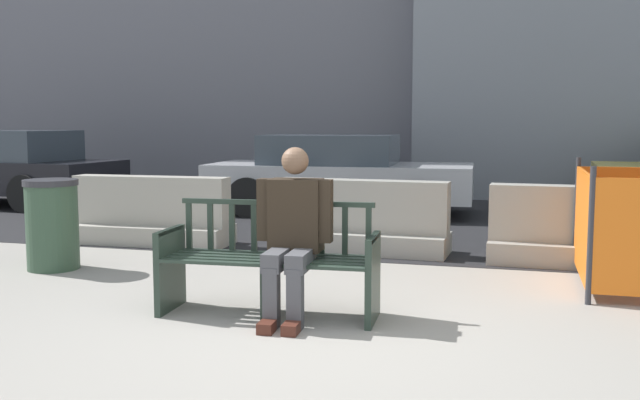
# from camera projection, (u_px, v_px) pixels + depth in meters

# --- Properties ---
(ground_plane) EXTENTS (200.00, 200.00, 0.00)m
(ground_plane) POSITION_uv_depth(u_px,v_px,m) (317.00, 336.00, 5.04)
(ground_plane) COLOR gray
(street_asphalt) EXTENTS (120.00, 12.00, 0.01)m
(street_asphalt) POSITION_uv_depth(u_px,v_px,m) (443.00, 202.00, 13.37)
(street_asphalt) COLOR black
(street_asphalt) RESTS_ON ground
(street_bench) EXTENTS (1.72, 0.62, 0.88)m
(street_bench) POSITION_uv_depth(u_px,v_px,m) (269.00, 265.00, 5.56)
(street_bench) COLOR #28382D
(street_bench) RESTS_ON ground
(seated_person) EXTENTS (0.59, 0.74, 1.31)m
(seated_person) POSITION_uv_depth(u_px,v_px,m) (293.00, 230.00, 5.43)
(seated_person) COLOR #2D2319
(seated_person) RESTS_ON ground
(jersey_barrier_centre) EXTENTS (2.03, 0.76, 0.84)m
(jersey_barrier_centre) POSITION_uv_depth(u_px,v_px,m) (362.00, 223.00, 8.27)
(jersey_barrier_centre) COLOR gray
(jersey_barrier_centre) RESTS_ON ground
(jersey_barrier_left) EXTENTS (2.01, 0.72, 0.84)m
(jersey_barrier_left) POSITION_uv_depth(u_px,v_px,m) (151.00, 216.00, 8.82)
(jersey_barrier_left) COLOR #9E998E
(jersey_barrier_left) RESTS_ON ground
(jersey_barrier_right) EXTENTS (2.03, 0.76, 0.84)m
(jersey_barrier_right) POSITION_uv_depth(u_px,v_px,m) (587.00, 234.00, 7.46)
(jersey_barrier_right) COLOR gray
(jersey_barrier_right) RESTS_ON ground
(car_sedan_mid) EXTENTS (4.36, 2.01, 1.30)m
(car_sedan_mid) POSITION_uv_depth(u_px,v_px,m) (338.00, 174.00, 11.74)
(car_sedan_mid) COLOR #B7B7BC
(car_sedan_mid) RESTS_ON ground
(trash_bin) EXTENTS (0.54, 0.54, 0.92)m
(trash_bin) POSITION_uv_depth(u_px,v_px,m) (52.00, 224.00, 7.29)
(trash_bin) COLOR #334C38
(trash_bin) RESTS_ON ground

